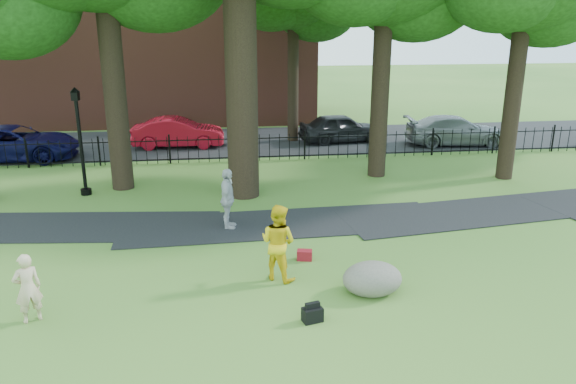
{
  "coord_description": "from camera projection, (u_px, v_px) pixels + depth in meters",
  "views": [
    {
      "loc": [
        -0.85,
        -12.47,
        6.28
      ],
      "look_at": [
        0.98,
        2.0,
        1.66
      ],
      "focal_mm": 35.0,
      "sensor_mm": 36.0,
      "label": 1
    }
  ],
  "objects": [
    {
      "name": "backpack",
      "position": [
        312.0,
        315.0,
        11.98
      ],
      "size": [
        0.48,
        0.36,
        0.32
      ],
      "primitive_type": "cube",
      "rotation": [
        0.0,
        0.0,
        0.25
      ],
      "color": "black",
      "rests_on": "ground"
    },
    {
      "name": "grey_car",
      "position": [
        341.0,
        128.0,
        28.75
      ],
      "size": [
        4.48,
        2.25,
        1.46
      ],
      "primitive_type": "imported",
      "rotation": [
        0.0,
        0.0,
        1.7
      ],
      "color": "black",
      "rests_on": "ground"
    },
    {
      "name": "red_bag",
      "position": [
        305.0,
        255.0,
        15.0
      ],
      "size": [
        0.44,
        0.33,
        0.27
      ],
      "primitive_type": "cube",
      "rotation": [
        0.0,
        0.0,
        -0.21
      ],
      "color": "maroon",
      "rests_on": "ground"
    },
    {
      "name": "footpath",
      "position": [
        281.0,
        224.0,
        17.6
      ],
      "size": [
        36.07,
        3.85,
        0.03
      ],
      "primitive_type": "cube",
      "rotation": [
        0.0,
        0.0,
        0.03
      ],
      "color": "black",
      "rests_on": "ground"
    },
    {
      "name": "lamppost",
      "position": [
        81.0,
        143.0,
        19.94
      ],
      "size": [
        0.39,
        0.39,
        3.89
      ],
      "rotation": [
        0.0,
        0.0,
        -0.14
      ],
      "color": "black",
      "rests_on": "ground"
    },
    {
      "name": "ground",
      "position": [
        259.0,
        282.0,
        13.79
      ],
      "size": [
        120.0,
        120.0,
        0.0
      ],
      "primitive_type": "plane",
      "color": "#3A6924",
      "rests_on": "ground"
    },
    {
      "name": "brick_building",
      "position": [
        162.0,
        19.0,
        34.2
      ],
      "size": [
        18.0,
        8.0,
        12.0
      ],
      "primitive_type": "cube",
      "color": "brown",
      "rests_on": "ground"
    },
    {
      "name": "silver_car",
      "position": [
        455.0,
        130.0,
        28.15
      ],
      "size": [
        5.13,
        2.4,
        1.45
      ],
      "primitive_type": "imported",
      "rotation": [
        0.0,
        0.0,
        1.49
      ],
      "color": "gray",
      "rests_on": "ground"
    },
    {
      "name": "boulder",
      "position": [
        372.0,
        277.0,
        13.15
      ],
      "size": [
        1.67,
        1.45,
        0.82
      ],
      "primitive_type": "ellipsoid",
      "rotation": [
        0.0,
        0.0,
        -0.32
      ],
      "color": "slate",
      "rests_on": "ground"
    },
    {
      "name": "pedestrian",
      "position": [
        228.0,
        199.0,
        16.97
      ],
      "size": [
        0.62,
        1.16,
        1.89
      ],
      "primitive_type": "imported",
      "rotation": [
        0.0,
        0.0,
        1.42
      ],
      "color": "#B5B5BA",
      "rests_on": "ground"
    },
    {
      "name": "woman",
      "position": [
        28.0,
        288.0,
        11.81
      ],
      "size": [
        0.68,
        0.6,
        1.56
      ],
      "primitive_type": "imported",
      "rotation": [
        0.0,
        0.0,
        3.66
      ],
      "color": "beige",
      "rests_on": "ground"
    },
    {
      "name": "street",
      "position": [
        235.0,
        142.0,
        28.93
      ],
      "size": [
        80.0,
        7.0,
        0.02
      ],
      "primitive_type": "cube",
      "color": "black",
      "rests_on": "ground"
    },
    {
      "name": "man",
      "position": [
        278.0,
        242.0,
        13.71
      ],
      "size": [
        1.19,
        1.15,
        1.93
      ],
      "primitive_type": "imported",
      "rotation": [
        0.0,
        0.0,
        2.47
      ],
      "color": "yellow",
      "rests_on": "ground"
    },
    {
      "name": "red_sedan",
      "position": [
        178.0,
        132.0,
        27.6
      ],
      "size": [
        4.5,
        1.68,
        1.47
      ],
      "primitive_type": "imported",
      "rotation": [
        0.0,
        0.0,
        1.54
      ],
      "color": "#A90D1D",
      "rests_on": "ground"
    },
    {
      "name": "iron_fence",
      "position": [
        238.0,
        148.0,
        24.96
      ],
      "size": [
        44.0,
        0.04,
        1.2
      ],
      "color": "black",
      "rests_on": "ground"
    },
    {
      "name": "navy_van",
      "position": [
        15.0,
        143.0,
        25.14
      ],
      "size": [
        5.64,
        2.75,
        1.54
      ],
      "primitive_type": "imported",
      "rotation": [
        0.0,
        0.0,
        1.54
      ],
      "color": "#0B0B3A",
      "rests_on": "ground"
    }
  ]
}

